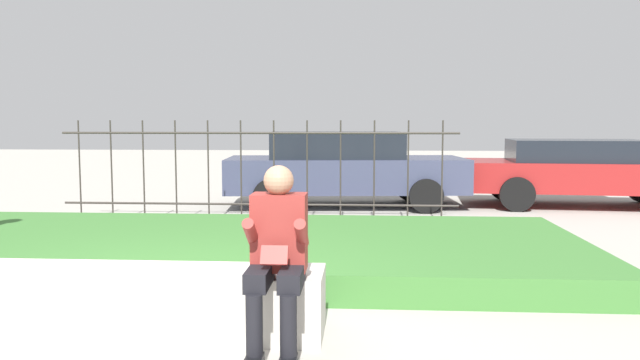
{
  "coord_description": "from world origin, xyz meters",
  "views": [
    {
      "loc": [
        1.58,
        -4.48,
        1.59
      ],
      "look_at": [
        1.04,
        3.74,
        0.82
      ],
      "focal_mm": 35.0,
      "sensor_mm": 36.0,
      "label": 1
    }
  ],
  "objects_px": {
    "stone_bench": "(126,304)",
    "car_parked_center": "(343,167)",
    "car_parked_right": "(582,170)",
    "person_seated_reader": "(277,251)"
  },
  "relations": [
    {
      "from": "stone_bench",
      "to": "car_parked_center",
      "type": "distance_m",
      "value": 7.27
    },
    {
      "from": "stone_bench",
      "to": "person_seated_reader",
      "type": "bearing_deg",
      "value": -15.24
    },
    {
      "from": "stone_bench",
      "to": "car_parked_right",
      "type": "xyz_separation_m",
      "value": [
        5.88,
        7.4,
        0.46
      ]
    },
    {
      "from": "person_seated_reader",
      "to": "car_parked_center",
      "type": "relative_size",
      "value": 0.29
    },
    {
      "from": "stone_bench",
      "to": "car_parked_center",
      "type": "bearing_deg",
      "value": 78.63
    },
    {
      "from": "stone_bench",
      "to": "person_seated_reader",
      "type": "height_order",
      "value": "person_seated_reader"
    },
    {
      "from": "stone_bench",
      "to": "car_parked_right",
      "type": "distance_m",
      "value": 9.46
    },
    {
      "from": "person_seated_reader",
      "to": "car_parked_right",
      "type": "relative_size",
      "value": 0.29
    },
    {
      "from": "car_parked_center",
      "to": "person_seated_reader",
      "type": "bearing_deg",
      "value": -96.68
    },
    {
      "from": "stone_bench",
      "to": "car_parked_right",
      "type": "relative_size",
      "value": 0.67
    }
  ]
}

